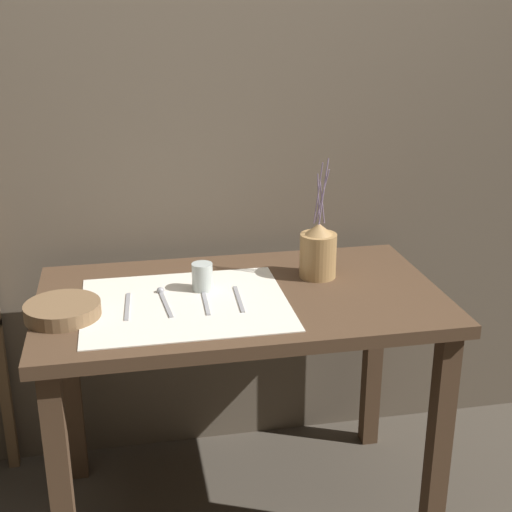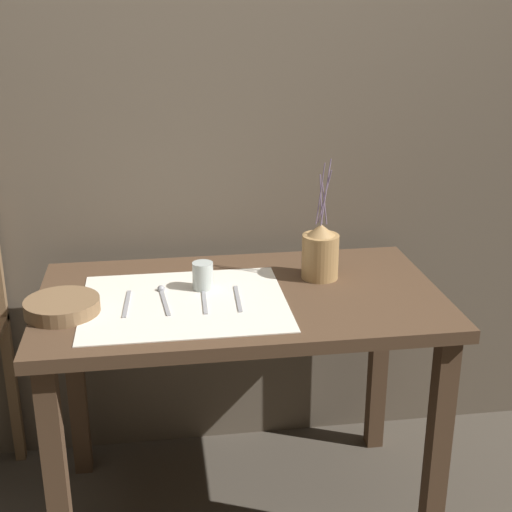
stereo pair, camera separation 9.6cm
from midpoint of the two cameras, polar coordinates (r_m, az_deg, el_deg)
ground_plane at (r=2.59m, az=0.02°, el=-19.37°), size 12.00×12.00×0.00m
stone_wall_back at (r=2.50m, az=-1.53°, el=9.73°), size 7.00×0.06×2.40m
wooden_table at (r=2.23m, az=0.02°, el=-5.76°), size 1.23×0.70×0.79m
linen_cloth at (r=2.12m, az=-4.46°, el=-3.74°), size 0.60×0.49×0.00m
pitcher_with_flowers at (r=2.29m, az=6.37°, el=0.24°), size 0.12×0.12×0.39m
wooden_bowl at (r=2.10m, az=-13.99°, el=-3.96°), size 0.21×0.21×0.04m
glass_tumbler_near at (r=2.20m, az=-3.03°, el=-1.60°), size 0.06×0.06×0.09m
fork_outer at (r=2.12m, az=-9.02°, el=-3.81°), size 0.02×0.19×0.00m
spoon_outer at (r=2.17m, az=-6.23°, el=-3.07°), size 0.04×0.21×0.02m
spoon_inner at (r=2.17m, az=-2.94°, el=-2.93°), size 0.02×0.21×0.02m
fork_inner at (r=2.13m, az=-0.16°, el=-3.43°), size 0.02×0.19×0.00m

